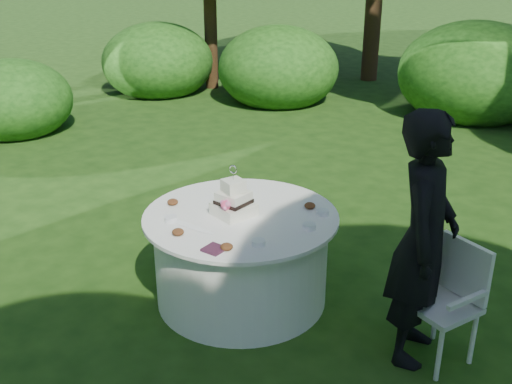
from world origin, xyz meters
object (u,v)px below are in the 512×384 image
napkins (214,249)px  chair (450,293)px  cake (233,202)px  guest (423,240)px  table (241,257)px

napkins → chair: 1.67m
chair → cake: bearing=-170.0°
guest → cake: size_ratio=4.36×
guest → chair: guest is taller
chair → guest: bearing=-155.7°
napkins → cake: (-0.25, 0.54, 0.10)m
napkins → chair: (1.42, 0.84, -0.26)m
cake → chair: size_ratio=0.47×
guest → chair: size_ratio=2.05×
guest → table: 1.53m
table → cake: bearing=-133.7°
chair → napkins: bearing=-149.5°
cake → guest: bearing=7.9°
cake → chair: bearing=10.0°
napkins → table: 0.74m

